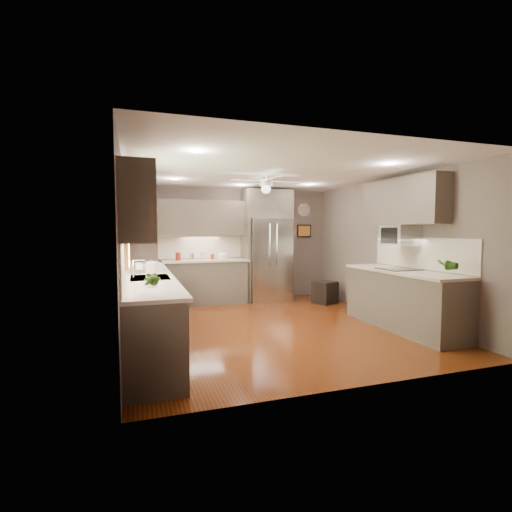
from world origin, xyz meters
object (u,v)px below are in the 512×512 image
canister_b (192,257)px  soap_bottle (139,266)px  canister_a (178,257)px  paper_towel (151,274)px  stool (325,292)px  canister_d (212,257)px  microwave (399,236)px  refrigerator (267,247)px  potted_plant_left (153,279)px  potted_plant_right (446,265)px  bowl (223,258)px  canister_c (203,255)px

canister_b → soap_bottle: 2.40m
canister_a → canister_b: (0.30, 0.05, -0.01)m
paper_towel → stool: bearing=37.1°
canister_d → paper_towel: 3.89m
canister_b → microwave: (2.99, -2.79, 0.47)m
soap_bottle → refrigerator: bearing=36.6°
canister_a → refrigerator: (1.96, -0.04, 0.17)m
canister_d → microwave: bearing=-47.6°
canister_b → refrigerator: (1.66, -0.08, 0.18)m
paper_towel → microwave: bearing=11.8°
canister_d → potted_plant_left: 4.43m
potted_plant_right → canister_a: bearing=129.4°
soap_bottle → potted_plant_right: potted_plant_right is taller
microwave → paper_towel: microwave is taller
potted_plant_left → canister_b: bearing=76.6°
canister_a → bowl: (0.95, 0.01, -0.05)m
canister_c → canister_d: canister_c is taller
potted_plant_right → stool: potted_plant_right is taller
potted_plant_left → bowl: 4.46m
canister_a → paper_towel: (-0.68, -3.57, 0.06)m
soap_bottle → potted_plant_left: potted_plant_left is taller
refrigerator → stool: refrigerator is taller
potted_plant_left → bowl: size_ratio=1.40×
canister_c → stool: canister_c is taller
canister_a → potted_plant_right: bearing=-50.6°
microwave → canister_d: bearing=132.4°
canister_a → paper_towel: 3.64m
canister_c → paper_towel: bearing=-108.5°
canister_a → soap_bottle: size_ratio=0.85×
canister_d → canister_a: bearing=-175.8°
bowl → potted_plant_right: bearing=-60.2°
canister_b → canister_d: bearing=0.9°
canister_a → potted_plant_right: 4.98m
microwave → paper_towel: 4.08m
potted_plant_left → potted_plant_right: bearing=4.3°
microwave → canister_b: bearing=137.0°
microwave → potted_plant_right: bearing=-96.7°
potted_plant_left → stool: 5.07m
canister_a → stool: (3.00, -0.78, -0.78)m
potted_plant_right → bowl: 4.44m
canister_d → canister_b: bearing=-179.1°
canister_d → potted_plant_left: (-1.43, -4.19, 0.10)m
canister_a → refrigerator: size_ratio=0.07×
soap_bottle → paper_towel: bearing=-85.5°
canister_b → canister_c: 0.22m
canister_d → soap_bottle: (-1.53, -2.14, 0.04)m
canister_c → potted_plant_left: size_ratio=0.53×
canister_a → bowl: canister_a is taller
soap_bottle → microwave: bearing=-9.1°
canister_a → potted_plant_left: 4.19m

